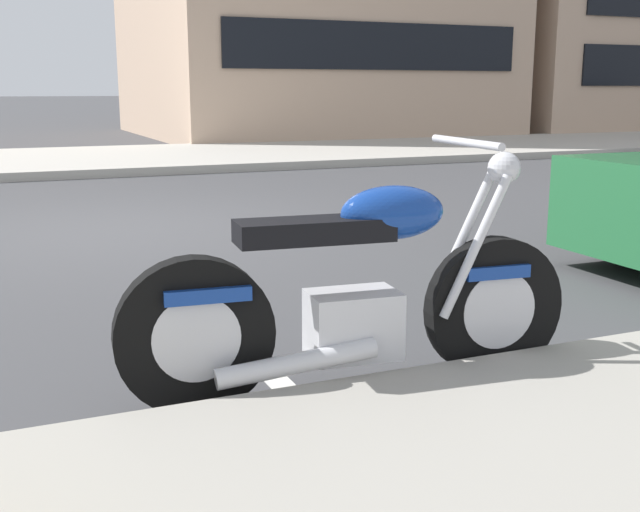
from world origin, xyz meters
TOP-DOWN VIEW (x-y plane):
  - ground_plane at (0.00, 0.00)m, footprint 260.00×260.00m
  - sidewalk_far_curb at (12.00, 7.14)m, footprint 120.00×5.00m
  - parking_stall_stripe at (0.00, -4.04)m, footprint 0.12×2.20m
  - parked_motorcycle at (0.29, -4.59)m, footprint 2.09×0.62m

SIDE VIEW (x-z plane):
  - ground_plane at x=0.00m, z-range 0.00..0.00m
  - parking_stall_stripe at x=0.00m, z-range 0.00..0.01m
  - sidewalk_far_curb at x=12.00m, z-range 0.00..0.14m
  - parked_motorcycle at x=0.29m, z-range -0.13..1.01m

